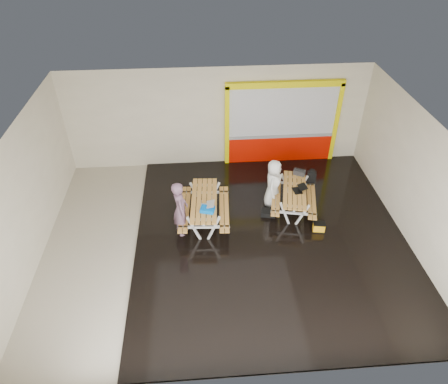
{
  "coord_description": "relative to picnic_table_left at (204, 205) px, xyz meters",
  "views": [
    {
      "loc": [
        -0.69,
        -8.2,
        7.92
      ],
      "look_at": [
        0.0,
        0.9,
        1.0
      ],
      "focal_mm": 32.39,
      "sensor_mm": 36.0,
      "label": 1
    }
  ],
  "objects": [
    {
      "name": "picnic_table_left",
      "position": [
        0.0,
        0.0,
        0.0
      ],
      "size": [
        1.52,
        2.15,
        0.83
      ],
      "color": "#C0863A",
      "rests_on": "deck"
    },
    {
      "name": "fluke_bag",
      "position": [
        3.22,
        -0.72,
        -0.44
      ],
      "size": [
        0.37,
        0.27,
        0.29
      ],
      "color": "black",
      "rests_on": "deck"
    },
    {
      "name": "laptop_left",
      "position": [
        0.06,
        -0.37,
        0.25
      ],
      "size": [
        0.42,
        0.39,
        0.16
      ],
      "color": "silver",
      "rests_on": "picnic_table_left"
    },
    {
      "name": "picnic_table_right",
      "position": [
        2.7,
        0.36,
        -0.04
      ],
      "size": [
        1.66,
        2.14,
        0.76
      ],
      "color": "#C0863A",
      "rests_on": "deck"
    },
    {
      "name": "blue_pouch",
      "position": [
        0.07,
        -0.52,
        0.25
      ],
      "size": [
        0.43,
        0.36,
        0.11
      ],
      "primitive_type": "cube",
      "rotation": [
        0.0,
        0.0,
        -0.27
      ],
      "color": "blue",
      "rests_on": "picnic_table_left"
    },
    {
      "name": "kiosk",
      "position": [
        2.77,
        3.11,
        0.81
      ],
      "size": [
        3.88,
        0.16,
        3.0
      ],
      "color": "red",
      "rests_on": "room"
    },
    {
      "name": "dark_case",
      "position": [
        1.9,
        0.1,
        -0.5
      ],
      "size": [
        0.47,
        0.39,
        0.16
      ],
      "primitive_type": "cube",
      "rotation": [
        0.0,
        0.0,
        -0.19
      ],
      "color": "black",
      "rests_on": "deck"
    },
    {
      "name": "room",
      "position": [
        0.57,
        -0.82,
        1.12
      ],
      "size": [
        10.02,
        8.02,
        3.52
      ],
      "color": "#BEB4A1",
      "rests_on": "ground"
    },
    {
      "name": "person_left",
      "position": [
        -0.66,
        -0.44,
        0.24
      ],
      "size": [
        0.5,
        0.69,
        1.74
      ],
      "primitive_type": "imported",
      "rotation": [
        0.0,
        0.0,
        1.71
      ],
      "color": "#735167",
      "rests_on": "deck"
    },
    {
      "name": "backpack",
      "position": [
        3.39,
        1.08,
        0.07
      ],
      "size": [
        0.3,
        0.22,
        0.46
      ],
      "color": "black",
      "rests_on": "picnic_table_right"
    },
    {
      "name": "deck",
      "position": [
        1.82,
        -0.82,
        -0.61
      ],
      "size": [
        7.5,
        7.98,
        0.05
      ],
      "primitive_type": "cube",
      "color": "black",
      "rests_on": "room"
    },
    {
      "name": "laptop_right",
      "position": [
        2.81,
        0.29,
        0.19
      ],
      "size": [
        0.42,
        0.38,
        0.16
      ],
      "color": "black",
      "rests_on": "picnic_table_right"
    },
    {
      "name": "toolbox",
      "position": [
        3.0,
        1.11,
        0.22
      ],
      "size": [
        0.4,
        0.33,
        0.21
      ],
      "color": "black",
      "rests_on": "picnic_table_right"
    },
    {
      "name": "person_right",
      "position": [
        2.1,
        0.65,
        0.17
      ],
      "size": [
        0.73,
        0.89,
        1.56
      ],
      "primitive_type": "imported",
      "rotation": [
        0.0,
        0.0,
        1.22
      ],
      "color": "white",
      "rests_on": "deck"
    }
  ]
}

